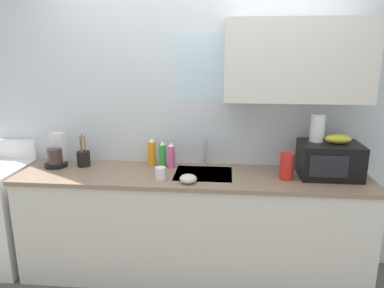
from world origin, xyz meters
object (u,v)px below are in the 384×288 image
Objects in this scene: coffee_maker at (57,154)px; dish_soap_bottle_orange at (152,152)px; small_bowl at (188,179)px; dish_soap_bottle_green at (163,155)px; banana_bunch at (338,139)px; mug_white at (161,173)px; cereal_canister at (287,166)px; microwave at (329,160)px; dish_soap_bottle_pink at (171,156)px; paper_towel_roll at (317,128)px; utensil_crock at (84,158)px.

coffee_maker reaches higher than dish_soap_bottle_orange.
dish_soap_bottle_green is at bearing 125.49° from small_bowl.
banana_bunch is 1.39m from mug_white.
cereal_canister is at bearing -4.74° from coffee_maker.
dish_soap_bottle_orange is (-1.49, 0.15, -0.19)m from banana_bunch.
microwave reaches higher than mug_white.
coffee_maker is at bearing 178.55° from banana_bunch.
dish_soap_bottle_pink is at bearing -16.24° from dish_soap_bottle_orange.
paper_towel_roll is at bearing 152.62° from microwave.
banana_bunch is 2.09m from utensil_crock.
banana_bunch is at bearing -5.59° from dish_soap_bottle_orange.
paper_towel_roll reaches higher than microwave.
banana_bunch is at bearing -1.45° from coffee_maker.
coffee_maker is at bearing -177.88° from dish_soap_bottle_pink.
dish_soap_bottle_green reaches higher than cereal_canister.
dish_soap_bottle_orange is at bearing 111.92° from mug_white.
small_bowl is at bearing -163.07° from paper_towel_roll.
dish_soap_bottle_pink reaches higher than cereal_canister.
dish_soap_bottle_orange is 1.18× the size of cereal_canister.
coffee_maker is at bearing -173.84° from dish_soap_bottle_orange.
microwave is at bearing -4.72° from dish_soap_bottle_green.
paper_towel_roll reaches higher than small_bowl.
coffee_maker is 0.91m from dish_soap_bottle_green.
mug_white is at bearing -68.08° from dish_soap_bottle_orange.
paper_towel_roll reaches higher than banana_bunch.
banana_bunch is at bearing -1.93° from utensil_crock.
dish_soap_bottle_pink is 0.08m from dish_soap_bottle_green.
banana_bunch is at bearing -4.48° from dish_soap_bottle_green.
utensil_crock is 0.99m from small_bowl.
microwave is 0.35m from cereal_canister.
banana_bunch reaches higher than mug_white.
dish_soap_bottle_orange is (0.81, 0.09, 0.01)m from coffee_maker.
banana_bunch is 0.18m from paper_towel_roll.
dish_soap_bottle_green is at bearing 169.37° from dish_soap_bottle_pink.
microwave is 1.64× the size of coffee_maker.
dish_soap_bottle_orange is at bearing 175.91° from paper_towel_roll.
dish_soap_bottle_orange is 0.59m from utensil_crock.
dish_soap_bottle_orange is 0.37m from mug_white.
dish_soap_bottle_pink is (-1.32, 0.09, -0.20)m from banana_bunch.
dish_soap_bottle_orange reaches higher than dish_soap_bottle_pink.
cereal_canister is at bearing -5.77° from utensil_crock.
paper_towel_roll reaches higher than mug_white.
dish_soap_bottle_pink is at bearing 1.90° from utensil_crock.
coffee_maker is (-2.25, 0.06, -0.03)m from microwave.
paper_towel_roll is 1.07× the size of cereal_canister.
cereal_canister is 2.17× the size of mug_white.
dish_soap_bottle_orange is 0.85× the size of utensil_crock.
coffee_maker reaches higher than cereal_canister.
banana_bunch is at bearing 1.77° from microwave.
dish_soap_bottle_green is at bearing 175.52° from banana_bunch.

